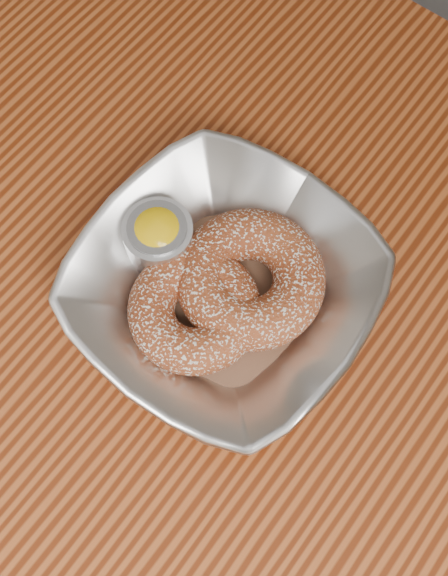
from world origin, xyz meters
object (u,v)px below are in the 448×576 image
Objects in this scene: table at (140,331)px; serving_bowl at (224,289)px; ramekin at (159,238)px; donut_back at (250,278)px; donut_front at (195,310)px.

table is 0.15m from serving_bowl.
ramekin reaches higher than serving_bowl.
ramekin is at bearing -167.15° from donut_back.
ramekin reaches higher than donut_front.
ramekin is (0.00, 0.04, 0.13)m from table.
donut_front is at bearing -105.43° from serving_bowl.
serving_bowl reaches higher than donut_front.
donut_front is at bearing 15.76° from table.
serving_bowl is at bearing -0.99° from ramekin.
donut_back is 0.08m from ramekin.
serving_bowl is 0.03m from donut_front.
serving_bowl reaches higher than donut_back.
donut_back is 0.05m from donut_front.
donut_back is at bearing 12.85° from ramekin.
donut_back reaches higher than donut_front.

